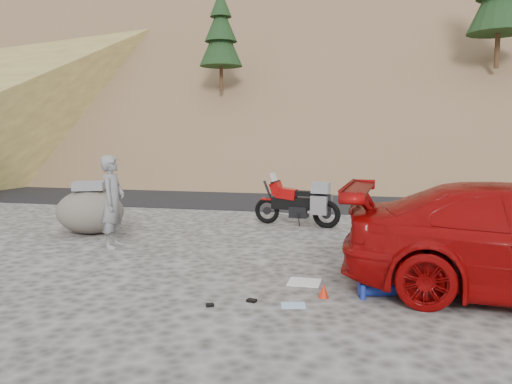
# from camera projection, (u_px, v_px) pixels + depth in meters

# --- Properties ---
(ground) EXTENTS (140.00, 140.00, 0.00)m
(ground) POSITION_uv_depth(u_px,v_px,m) (218.00, 259.00, 9.19)
(ground) COLOR #403D3B
(ground) RESTS_ON ground
(road) EXTENTS (120.00, 7.00, 0.05)m
(road) POSITION_uv_depth(u_px,v_px,m) (290.00, 197.00, 17.92)
(road) COLOR black
(road) RESTS_ON ground
(hillside) EXTENTS (120.00, 73.00, 46.72)m
(hillside) POSITION_uv_depth(u_px,v_px,m) (340.00, 39.00, 47.48)
(hillside) COLOR brown
(hillside) RESTS_ON ground
(motorcycle) EXTENTS (2.22, 0.86, 1.33)m
(motorcycle) POSITION_uv_depth(u_px,v_px,m) (301.00, 203.00, 12.38)
(motorcycle) COLOR black
(motorcycle) RESTS_ON ground
(man) EXTENTS (0.52, 0.73, 1.87)m
(man) POSITION_uv_depth(u_px,v_px,m) (114.00, 247.00, 10.14)
(man) COLOR gray
(man) RESTS_ON ground
(boulder) EXTENTS (1.72, 1.52, 1.19)m
(boulder) POSITION_uv_depth(u_px,v_px,m) (90.00, 211.00, 11.49)
(boulder) COLOR #5B554E
(boulder) RESTS_ON ground
(gear_white_cloth) EXTENTS (0.51, 0.45, 0.02)m
(gear_white_cloth) POSITION_uv_depth(u_px,v_px,m) (304.00, 282.00, 7.78)
(gear_white_cloth) COLOR white
(gear_white_cloth) RESTS_ON ground
(gear_blue_mat) EXTENTS (0.55, 0.32, 0.21)m
(gear_blue_mat) POSITION_uv_depth(u_px,v_px,m) (377.00, 289.00, 7.15)
(gear_blue_mat) COLOR navy
(gear_blue_mat) RESTS_ON ground
(gear_bottle) EXTENTS (0.08, 0.08, 0.21)m
(gear_bottle) POSITION_uv_depth(u_px,v_px,m) (363.00, 292.00, 6.99)
(gear_bottle) COLOR navy
(gear_bottle) RESTS_ON ground
(gear_funnel) EXTENTS (0.16, 0.16, 0.20)m
(gear_funnel) POSITION_uv_depth(u_px,v_px,m) (324.00, 291.00, 7.08)
(gear_funnel) COLOR red
(gear_funnel) RESTS_ON ground
(gear_glove_a) EXTENTS (0.15, 0.12, 0.04)m
(gear_glove_a) POSITION_uv_depth(u_px,v_px,m) (252.00, 301.00, 6.91)
(gear_glove_a) COLOR black
(gear_glove_a) RESTS_ON ground
(gear_glove_b) EXTENTS (0.13, 0.12, 0.04)m
(gear_glove_b) POSITION_uv_depth(u_px,v_px,m) (210.00, 305.00, 6.73)
(gear_glove_b) COLOR black
(gear_glove_b) RESTS_ON ground
(gear_blue_cloth) EXTENTS (0.37, 0.30, 0.01)m
(gear_blue_cloth) POSITION_uv_depth(u_px,v_px,m) (293.00, 305.00, 6.76)
(gear_blue_cloth) COLOR #9AC9EF
(gear_blue_cloth) RESTS_ON ground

